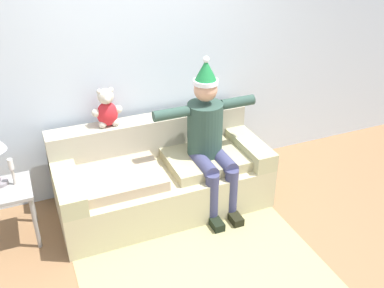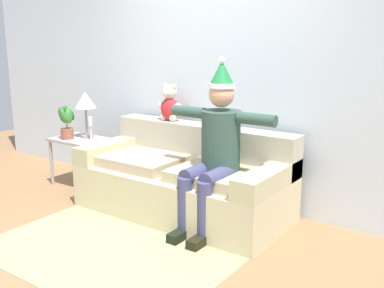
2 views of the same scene
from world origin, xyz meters
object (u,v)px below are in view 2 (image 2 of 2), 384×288
at_px(table_lamp, 85,102).
at_px(side_table, 79,145).
at_px(couch, 185,180).
at_px(potted_plant, 66,121).
at_px(candle_tall, 67,122).
at_px(teddy_bear, 170,104).
at_px(person_seated, 215,145).
at_px(candle_short, 90,125).

bearing_deg(table_lamp, side_table, -115.89).
height_order(couch, potted_plant, potted_plant).
bearing_deg(side_table, table_lamp, 64.11).
relative_size(side_table, candle_tall, 2.21).
distance_m(couch, teddy_bear, 0.83).
xyz_separation_m(person_seated, side_table, (-1.92, 0.15, -0.29)).
xyz_separation_m(side_table, candle_tall, (-0.16, -0.02, 0.25)).
bearing_deg(candle_short, table_lamp, 157.48).
distance_m(side_table, table_lamp, 0.50).
bearing_deg(candle_short, teddy_bear, 16.56).
height_order(side_table, candle_tall, candle_tall).
xyz_separation_m(person_seated, table_lamp, (-1.88, 0.24, 0.19)).
xyz_separation_m(person_seated, candle_tall, (-2.08, 0.13, -0.04)).
height_order(side_table, candle_short, candle_short).
relative_size(teddy_bear, side_table, 0.66).
bearing_deg(person_seated, candle_short, 173.95).
height_order(table_lamp, candle_short, table_lamp).
bearing_deg(table_lamp, teddy_bear, 12.13).
xyz_separation_m(side_table, table_lamp, (0.04, 0.09, 0.49)).
distance_m(person_seated, side_table, 1.95).
xyz_separation_m(couch, candle_short, (-1.32, 0.02, 0.39)).
bearing_deg(potted_plant, teddy_bear, 19.46).
relative_size(side_table, candle_short, 2.30).
relative_size(potted_plant, candle_tall, 1.49).
distance_m(table_lamp, candle_tall, 0.33).
bearing_deg(side_table, person_seated, -4.35).
relative_size(teddy_bear, table_lamp, 0.74).
bearing_deg(person_seated, potted_plant, 178.51).
relative_size(teddy_bear, candle_tall, 1.46).
relative_size(person_seated, candle_short, 5.95).
height_order(person_seated, potted_plant, person_seated).
bearing_deg(couch, teddy_bear, 144.54).
bearing_deg(potted_plant, table_lamp, 57.49).
relative_size(teddy_bear, potted_plant, 0.98).
height_order(table_lamp, candle_tall, table_lamp).
distance_m(potted_plant, candle_tall, 0.12).
xyz_separation_m(teddy_bear, candle_short, (-0.91, -0.27, -0.28)).
distance_m(candle_tall, candle_short, 0.33).
distance_m(teddy_bear, candle_tall, 1.30).
distance_m(person_seated, teddy_bear, 0.99).
xyz_separation_m(couch, candle_tall, (-1.64, -0.04, 0.40)).
bearing_deg(teddy_bear, side_table, -163.85).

